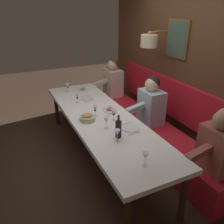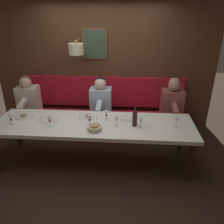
{
  "view_description": "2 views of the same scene",
  "coord_description": "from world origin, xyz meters",
  "px_view_note": "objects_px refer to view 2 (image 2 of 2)",
  "views": [
    {
      "loc": [
        -1.19,
        -2.89,
        2.25
      ],
      "look_at": [
        0.05,
        -0.28,
        0.92
      ],
      "focal_mm": 37.55,
      "sensor_mm": 36.0,
      "label": 1
    },
    {
      "loc": [
        -3.13,
        -0.51,
        2.41
      ],
      "look_at": [
        0.05,
        -0.28,
        0.92
      ],
      "focal_mm": 36.21,
      "sensor_mm": 36.0,
      "label": 2
    }
  ],
  "objects_px": {
    "dining_table": "(94,126)",
    "wine_glass_1": "(106,114)",
    "diner_near": "(101,98)",
    "wine_glass_3": "(177,120)",
    "wine_glass_0": "(89,118)",
    "wine_glass_5": "(49,119)",
    "wine_glass_2": "(11,118)",
    "wine_glass_4": "(141,121)",
    "diner_nearest": "(172,100)",
    "wine_bottle": "(135,119)",
    "diner_middle": "(28,96)",
    "bread_bowl": "(95,127)",
    "wine_glass_6": "(117,119)"
  },
  "relations": [
    {
      "from": "dining_table",
      "to": "diner_nearest",
      "type": "distance_m",
      "value": 1.63
    },
    {
      "from": "diner_nearest",
      "to": "wine_glass_4",
      "type": "bearing_deg",
      "value": 146.99
    },
    {
      "from": "diner_nearest",
      "to": "wine_glass_3",
      "type": "xyz_separation_m",
      "value": [
        -0.93,
        0.09,
        0.04
      ]
    },
    {
      "from": "bread_bowl",
      "to": "wine_glass_5",
      "type": "bearing_deg",
      "value": 83.56
    },
    {
      "from": "diner_near",
      "to": "bread_bowl",
      "type": "relative_size",
      "value": 3.6
    },
    {
      "from": "diner_near",
      "to": "wine_glass_5",
      "type": "distance_m",
      "value": 1.22
    },
    {
      "from": "dining_table",
      "to": "diner_middle",
      "type": "height_order",
      "value": "diner_middle"
    },
    {
      "from": "wine_glass_1",
      "to": "wine_glass_6",
      "type": "distance_m",
      "value": 0.27
    },
    {
      "from": "wine_glass_2",
      "to": "wine_glass_5",
      "type": "relative_size",
      "value": 1.0
    },
    {
      "from": "diner_nearest",
      "to": "wine_glass_5",
      "type": "relative_size",
      "value": 4.82
    },
    {
      "from": "wine_glass_1",
      "to": "wine_glass_2",
      "type": "height_order",
      "value": "same"
    },
    {
      "from": "diner_near",
      "to": "diner_middle",
      "type": "height_order",
      "value": "same"
    },
    {
      "from": "wine_glass_2",
      "to": "wine_glass_3",
      "type": "relative_size",
      "value": 1.0
    },
    {
      "from": "dining_table",
      "to": "wine_glass_3",
      "type": "relative_size",
      "value": 19.19
    },
    {
      "from": "dining_table",
      "to": "wine_glass_4",
      "type": "relative_size",
      "value": 19.19
    },
    {
      "from": "wine_glass_3",
      "to": "wine_bottle",
      "type": "bearing_deg",
      "value": 88.86
    },
    {
      "from": "diner_middle",
      "to": "dining_table",
      "type": "bearing_deg",
      "value": -121.67
    },
    {
      "from": "bread_bowl",
      "to": "wine_glass_6",
      "type": "bearing_deg",
      "value": -64.91
    },
    {
      "from": "wine_glass_6",
      "to": "dining_table",
      "type": "bearing_deg",
      "value": 78.48
    },
    {
      "from": "wine_glass_0",
      "to": "wine_glass_5",
      "type": "distance_m",
      "value": 0.61
    },
    {
      "from": "wine_glass_0",
      "to": "wine_glass_1",
      "type": "bearing_deg",
      "value": -52.58
    },
    {
      "from": "wine_glass_4",
      "to": "wine_bottle",
      "type": "relative_size",
      "value": 0.55
    },
    {
      "from": "dining_table",
      "to": "wine_glass_1",
      "type": "relative_size",
      "value": 19.19
    },
    {
      "from": "wine_glass_1",
      "to": "wine_bottle",
      "type": "distance_m",
      "value": 0.48
    },
    {
      "from": "wine_glass_0",
      "to": "wine_glass_4",
      "type": "bearing_deg",
      "value": -92.27
    },
    {
      "from": "dining_table",
      "to": "diner_nearest",
      "type": "bearing_deg",
      "value": -57.08
    },
    {
      "from": "diner_near",
      "to": "wine_bottle",
      "type": "xyz_separation_m",
      "value": [
        -0.91,
        -0.63,
        0.04
      ]
    },
    {
      "from": "wine_glass_2",
      "to": "wine_glass_4",
      "type": "distance_m",
      "value": 2.0
    },
    {
      "from": "diner_nearest",
      "to": "wine_glass_2",
      "type": "distance_m",
      "value": 2.82
    },
    {
      "from": "dining_table",
      "to": "diner_near",
      "type": "distance_m",
      "value": 0.89
    },
    {
      "from": "diner_nearest",
      "to": "wine_bottle",
      "type": "xyz_separation_m",
      "value": [
        -0.91,
        0.72,
        0.04
      ]
    },
    {
      "from": "wine_bottle",
      "to": "wine_glass_2",
      "type": "bearing_deg",
      "value": 93.3
    },
    {
      "from": "wine_glass_1",
      "to": "bread_bowl",
      "type": "height_order",
      "value": "wine_glass_1"
    },
    {
      "from": "wine_glass_2",
      "to": "wine_glass_5",
      "type": "bearing_deg",
      "value": -90.35
    },
    {
      "from": "wine_glass_5",
      "to": "wine_glass_4",
      "type": "bearing_deg",
      "value": -87.92
    },
    {
      "from": "diner_nearest",
      "to": "wine_bottle",
      "type": "bearing_deg",
      "value": 141.58
    },
    {
      "from": "diner_near",
      "to": "bread_bowl",
      "type": "height_order",
      "value": "diner_near"
    },
    {
      "from": "bread_bowl",
      "to": "dining_table",
      "type": "bearing_deg",
      "value": 11.16
    },
    {
      "from": "diner_near",
      "to": "wine_glass_3",
      "type": "xyz_separation_m",
      "value": [
        -0.93,
        -1.26,
        0.04
      ]
    },
    {
      "from": "wine_bottle",
      "to": "wine_glass_5",
      "type": "bearing_deg",
      "value": 95.0
    },
    {
      "from": "diner_nearest",
      "to": "bread_bowl",
      "type": "xyz_separation_m",
      "value": [
        -1.11,
        1.32,
        -0.03
      ]
    },
    {
      "from": "diner_near",
      "to": "dining_table",
      "type": "bearing_deg",
      "value": 179.61
    },
    {
      "from": "wine_glass_3",
      "to": "wine_glass_0",
      "type": "bearing_deg",
      "value": 90.84
    },
    {
      "from": "diner_near",
      "to": "wine_bottle",
      "type": "distance_m",
      "value": 1.11
    },
    {
      "from": "wine_glass_5",
      "to": "wine_glass_2",
      "type": "bearing_deg",
      "value": 89.65
    },
    {
      "from": "wine_glass_0",
      "to": "wine_glass_1",
      "type": "distance_m",
      "value": 0.3
    },
    {
      "from": "diner_middle",
      "to": "wine_glass_2",
      "type": "bearing_deg",
      "value": -171.07
    },
    {
      "from": "wine_glass_1",
      "to": "wine_glass_3",
      "type": "distance_m",
      "value": 1.1
    },
    {
      "from": "wine_glass_2",
      "to": "bread_bowl",
      "type": "height_order",
      "value": "wine_glass_2"
    },
    {
      "from": "dining_table",
      "to": "bread_bowl",
      "type": "xyz_separation_m",
      "value": [
        -0.22,
        -0.04,
        0.11
      ]
    }
  ]
}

